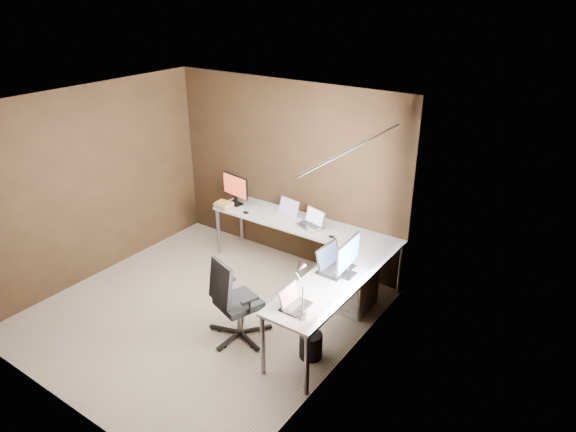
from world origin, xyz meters
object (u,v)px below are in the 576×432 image
at_px(laptop_black_big, 333,264).
at_px(desk_lamp, 301,283).
at_px(monitor_left, 235,188).
at_px(wastebasket, 311,345).
at_px(book_stack, 224,205).
at_px(drawer_pedestal, 354,285).
at_px(laptop_white, 286,213).
at_px(monitor_right, 348,256).
at_px(laptop_black_small, 293,302).
at_px(laptop_silver, 312,222).
at_px(office_chair, 236,315).

relative_size(laptop_black_big, desk_lamp, 0.80).
distance_m(monitor_left, wastebasket, 2.73).
bearing_deg(book_stack, monitor_left, 73.95).
height_order(drawer_pedestal, laptop_white, laptop_white).
distance_m(monitor_right, laptop_black_small, 0.84).
xyz_separation_m(laptop_silver, wastebasket, (0.89, -1.41, -0.64)).
xyz_separation_m(desk_lamp, office_chair, (-0.90, 0.09, -0.78)).
height_order(desk_lamp, wastebasket, desk_lamp).
relative_size(monitor_left, desk_lamp, 0.92).
xyz_separation_m(desk_lamp, wastebasket, (-0.04, 0.28, -0.93)).
bearing_deg(monitor_left, wastebasket, -23.46).
distance_m(laptop_white, laptop_silver, 0.46).
xyz_separation_m(monitor_left, wastebasket, (2.17, -1.42, -0.83)).
xyz_separation_m(laptop_black_small, book_stack, (-2.15, 1.44, -0.01)).
height_order(laptop_black_small, wastebasket, laptop_black_small).
xyz_separation_m(drawer_pedestal, laptop_white, (-1.27, 0.40, 0.48)).
height_order(laptop_white, wastebasket, laptop_white).
bearing_deg(book_stack, laptop_black_big, -15.95).
bearing_deg(laptop_white, monitor_right, -21.62).
distance_m(laptop_silver, desk_lamp, 1.95).
relative_size(drawer_pedestal, laptop_black_big, 1.40).
distance_m(laptop_white, desk_lamp, 2.25).
relative_size(monitor_right, laptop_black_big, 1.21).
distance_m(monitor_right, laptop_silver, 1.29).
distance_m(book_stack, desk_lamp, 2.74).
distance_m(laptop_black_big, office_chair, 1.20).
xyz_separation_m(laptop_silver, desk_lamp, (0.94, -1.68, 0.29)).
height_order(monitor_right, laptop_silver, monitor_right).
bearing_deg(office_chair, drawer_pedestal, 77.18).
xyz_separation_m(drawer_pedestal, laptop_silver, (-0.82, 0.34, 0.48)).
bearing_deg(laptop_white, wastebasket, -37.30).
bearing_deg(monitor_left, desk_lamp, -27.72).
relative_size(laptop_black_small, office_chair, 0.31).
bearing_deg(laptop_silver, wastebasket, -41.72).
distance_m(drawer_pedestal, laptop_black_big, 0.67).
bearing_deg(drawer_pedestal, laptop_silver, 157.77).
height_order(laptop_silver, laptop_black_small, laptop_silver).
height_order(monitor_left, office_chair, monitor_left).
bearing_deg(laptop_black_small, wastebasket, -18.82).
bearing_deg(laptop_black_big, laptop_white, 57.85).
height_order(monitor_left, laptop_black_big, monitor_left).
relative_size(laptop_white, office_chair, 0.38).
distance_m(desk_lamp, wastebasket, 0.97).
relative_size(monitor_left, monitor_right, 0.95).
height_order(laptop_silver, book_stack, laptop_silver).
height_order(monitor_left, wastebasket, monitor_left).
distance_m(drawer_pedestal, wastebasket, 1.09).
bearing_deg(laptop_black_big, laptop_silver, 47.17).
height_order(drawer_pedestal, book_stack, book_stack).
distance_m(drawer_pedestal, laptop_black_small, 1.38).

